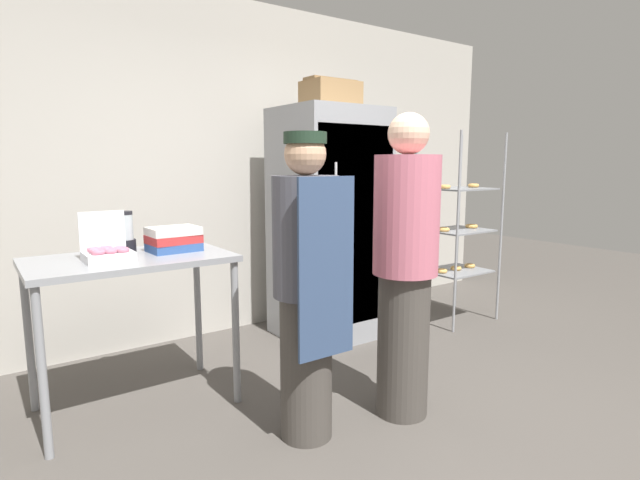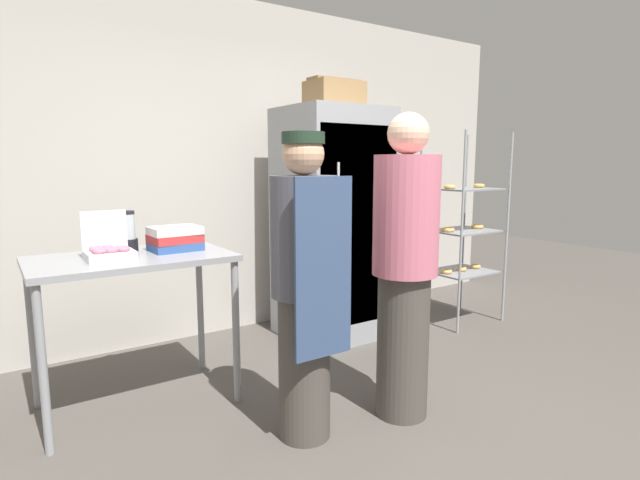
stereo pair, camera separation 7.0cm
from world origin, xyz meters
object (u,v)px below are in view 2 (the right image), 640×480
Objects in this scene: refrigerator at (333,225)px; donut_box at (109,251)px; person_baker at (304,284)px; person_customer at (405,266)px; baking_rack at (463,231)px; binder_stack at (175,239)px; cardboard_storage_box at (334,94)px; blender_pitcher at (128,234)px.

refrigerator is 1.88m from donut_box.
donut_box is 0.17× the size of person_baker.
refrigerator reaches higher than person_customer.
person_customer is at bearing -10.63° from person_baker.
person_baker is (-2.27, -0.89, -0.01)m from baking_rack.
baking_rack reaches higher than donut_box.
cardboard_storage_box is at bearing 13.16° from binder_stack.
blender_pitcher is 0.82× the size of binder_stack.
person_baker reaches higher than binder_stack.
person_baker is (-1.07, -1.24, -1.16)m from cardboard_storage_box.
person_baker is at bearing -130.83° from cardboard_storage_box.
cardboard_storage_box is 1.82m from person_customer.
cardboard_storage_box is 0.25× the size of person_customer.
binder_stack is 1.40m from person_customer.
baking_rack is 2.90m from blender_pitcher.
baking_rack is 2.44m from person_baker.
blender_pitcher is (-2.89, 0.13, 0.19)m from baking_rack.
blender_pitcher is 1.21m from person_baker.
cardboard_storage_box is at bearing 49.17° from person_baker.
person_customer is at bearing -109.49° from cardboard_storage_box.
baking_rack reaches higher than person_baker.
baking_rack is 1.00× the size of person_customer.
refrigerator is at bearing 164.21° from baking_rack.
refrigerator is 1.18× the size of person_baker.
cardboard_storage_box reaches higher than person_baker.
cardboard_storage_box is (0.01, 0.00, 1.05)m from refrigerator.
baking_rack is 2.65m from binder_stack.
binder_stack is at bearing 133.59° from person_customer.
binder_stack is 0.71× the size of cardboard_storage_box.
person_baker is 0.93× the size of person_customer.
donut_box is 0.41m from binder_stack.
blender_pitcher is 0.16× the size of person_baker.
donut_box is 0.87× the size of binder_stack.
cardboard_storage_box is (1.84, 0.41, 1.03)m from donut_box.
donut_box is 0.62× the size of cardboard_storage_box.
person_baker is (0.37, -0.90, -0.16)m from binder_stack.
blender_pitcher is at bearing -172.80° from refrigerator.
cardboard_storage_box is (-1.20, 0.35, 1.16)m from baking_rack.
person_customer reaches higher than baking_rack.
donut_box is 0.16× the size of person_customer.
baking_rack reaches higher than blender_pitcher.
refrigerator is 7.08× the size of donut_box.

